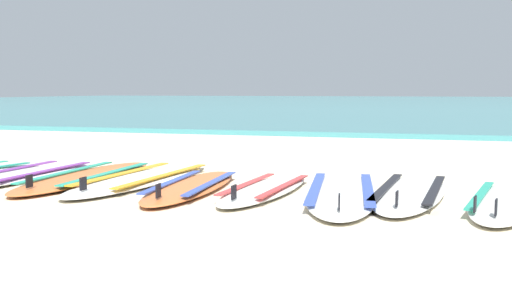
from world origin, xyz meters
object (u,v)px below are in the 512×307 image
(surfboard_2, at_px, (87,176))
(surfboard_1, at_px, (24,175))
(surfboard_7, at_px, (410,192))
(surfboard_8, at_px, (505,201))
(surfboard_4, at_px, (192,186))
(surfboard_3, at_px, (143,178))
(surfboard_5, at_px, (265,189))
(surfboard_6, at_px, (341,192))

(surfboard_2, bearing_deg, surfboard_1, -173.42)
(surfboard_7, height_order, surfboard_8, same)
(surfboard_2, bearing_deg, surfboard_4, -12.95)
(surfboard_3, xyz_separation_m, surfboard_4, (0.66, -0.33, 0.00))
(surfboard_7, distance_m, surfboard_8, 0.77)
(surfboard_5, distance_m, surfboard_6, 0.67)
(surfboard_4, height_order, surfboard_8, same)
(surfboard_1, bearing_deg, surfboard_7, 0.63)
(surfboard_6, relative_size, surfboard_7, 1.10)
(surfboard_4, xyz_separation_m, surfboard_8, (2.64, 0.02, 0.00))
(surfboard_4, bearing_deg, surfboard_8, 0.43)
(surfboard_4, xyz_separation_m, surfboard_7, (1.90, 0.25, -0.00))
(surfboard_2, distance_m, surfboard_6, 2.61)
(surfboard_4, xyz_separation_m, surfboard_5, (0.68, 0.05, 0.00))
(surfboard_1, relative_size, surfboard_2, 0.97)
(surfboard_3, xyz_separation_m, surfboard_6, (2.00, -0.26, 0.00))
(surfboard_3, bearing_deg, surfboard_8, -5.45)
(surfboard_6, relative_size, surfboard_8, 1.19)
(surfboard_5, bearing_deg, surfboard_6, 1.84)
(surfboard_3, distance_m, surfboard_8, 3.31)
(surfboard_1, distance_m, surfboard_7, 3.85)
(surfboard_4, bearing_deg, surfboard_7, 7.52)
(surfboard_7, xyz_separation_m, surfboard_8, (0.73, -0.23, 0.00))
(surfboard_2, distance_m, surfboard_7, 3.16)
(surfboard_3, height_order, surfboard_5, same)
(surfboard_4, bearing_deg, surfboard_6, 3.08)
(surfboard_1, height_order, surfboard_4, same)
(surfboard_1, relative_size, surfboard_8, 1.15)
(surfboard_1, relative_size, surfboard_6, 0.96)
(surfboard_5, xyz_separation_m, surfboard_8, (1.96, -0.03, 0.00))
(surfboard_2, xyz_separation_m, surfboard_3, (0.60, 0.05, -0.00))
(surfboard_3, bearing_deg, surfboard_5, -11.98)
(surfboard_4, bearing_deg, surfboard_5, 4.30)
(surfboard_4, relative_size, surfboard_7, 0.93)
(surfboard_3, relative_size, surfboard_7, 1.13)
(surfboard_5, xyz_separation_m, surfboard_6, (0.67, 0.02, -0.00))
(surfboard_6, xyz_separation_m, surfboard_8, (1.29, -0.05, 0.00))
(surfboard_1, bearing_deg, surfboard_4, -6.13)
(surfboard_3, distance_m, surfboard_5, 1.37)
(surfboard_4, relative_size, surfboard_6, 0.84)
(surfboard_1, relative_size, surfboard_3, 0.94)
(surfboard_8, bearing_deg, surfboard_2, 176.05)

